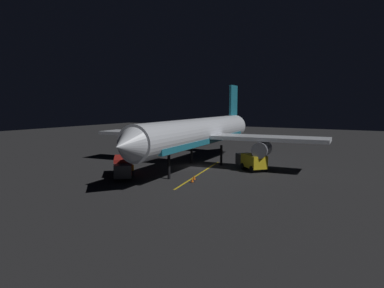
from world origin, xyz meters
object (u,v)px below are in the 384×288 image
at_px(baggage_truck, 123,167).
at_px(traffic_cone_near_right, 194,178).
at_px(traffic_cone_near_left, 192,180).
at_px(ground_crew_worker, 132,170).
at_px(airliner, 201,133).
at_px(catering_truck, 252,162).

height_order(baggage_truck, traffic_cone_near_right, baggage_truck).
height_order(baggage_truck, traffic_cone_near_left, baggage_truck).
bearing_deg(ground_crew_worker, airliner, -107.49).
xyz_separation_m(airliner, catering_truck, (-7.34, -1.10, -3.64)).
height_order(catering_truck, traffic_cone_near_left, catering_truck).
xyz_separation_m(airliner, traffic_cone_near_left, (-4.26, 9.70, -4.53)).
distance_m(baggage_truck, catering_truck, 17.33).
distance_m(catering_truck, traffic_cone_near_left, 11.27).
bearing_deg(traffic_cone_near_left, traffic_cone_near_right, -69.14).
relative_size(baggage_truck, traffic_cone_near_right, 11.28).
bearing_deg(catering_truck, ground_crew_worker, 48.30).
xyz_separation_m(ground_crew_worker, traffic_cone_near_right, (-7.27, -2.59, -0.64)).
bearing_deg(airliner, baggage_truck, 67.70).
distance_m(airliner, catering_truck, 8.27).
height_order(baggage_truck, ground_crew_worker, baggage_truck).
relative_size(airliner, traffic_cone_near_left, 72.73).
bearing_deg(baggage_truck, airliner, -112.30).
relative_size(airliner, catering_truck, 7.22).
bearing_deg(airliner, catering_truck, -171.48).
xyz_separation_m(baggage_truck, traffic_cone_near_left, (-8.94, -1.69, -0.99)).
distance_m(traffic_cone_near_left, traffic_cone_near_right, 1.34).
bearing_deg(catering_truck, airliner, 8.52).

